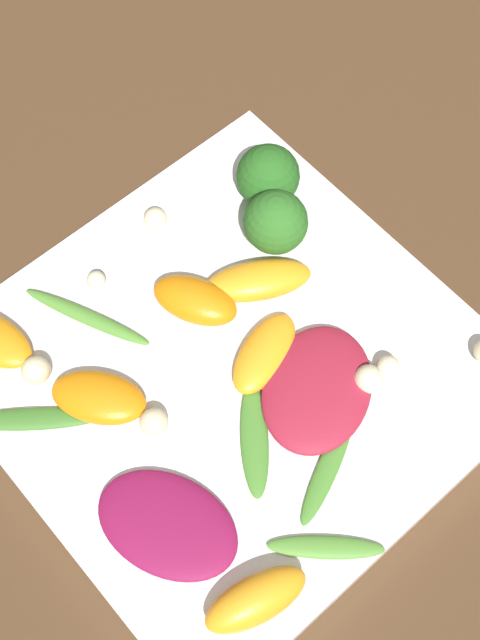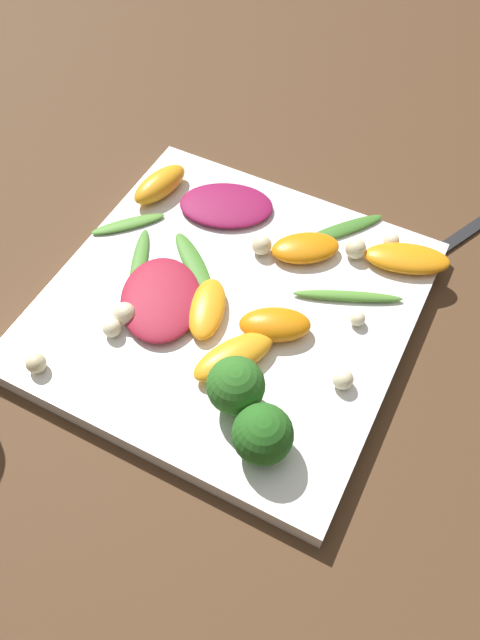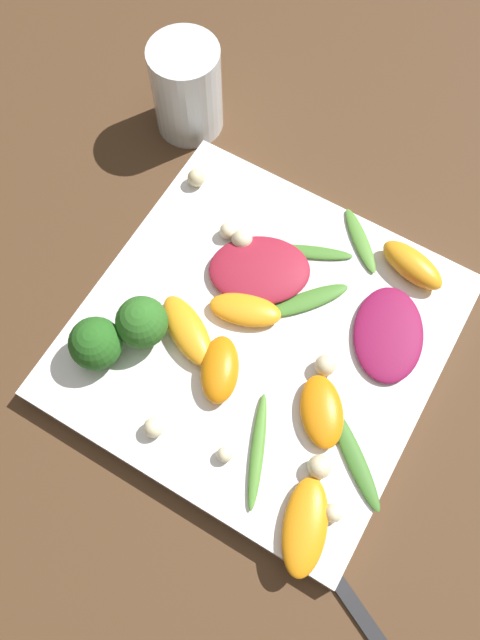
% 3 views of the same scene
% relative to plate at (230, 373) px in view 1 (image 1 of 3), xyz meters
% --- Properties ---
extents(ground_plane, '(2.40, 2.40, 0.00)m').
position_rel_plate_xyz_m(ground_plane, '(0.00, 0.00, -0.01)').
color(ground_plane, '#4C331E').
extents(plate, '(0.29, 0.29, 0.02)m').
position_rel_plate_xyz_m(plate, '(0.00, 0.00, 0.00)').
color(plate, white).
rests_on(plate, ground_plane).
extents(radicchio_leaf_0, '(0.09, 0.10, 0.01)m').
position_rel_plate_xyz_m(radicchio_leaf_0, '(-0.09, -0.05, 0.01)').
color(radicchio_leaf_0, maroon).
rests_on(radicchio_leaf_0, plate).
extents(radicchio_leaf_1, '(0.11, 0.10, 0.01)m').
position_rel_plate_xyz_m(radicchio_leaf_1, '(0.03, -0.05, 0.02)').
color(radicchio_leaf_1, maroon).
rests_on(radicchio_leaf_1, plate).
extents(orange_segment_0, '(0.05, 0.06, 0.02)m').
position_rel_plate_xyz_m(orange_segment_0, '(0.01, 0.05, 0.02)').
color(orange_segment_0, orange).
rests_on(orange_segment_0, plate).
extents(orange_segment_1, '(0.07, 0.05, 0.01)m').
position_rel_plate_xyz_m(orange_segment_1, '(0.02, -0.01, 0.02)').
color(orange_segment_1, orange).
rests_on(orange_segment_1, plate).
extents(orange_segment_2, '(0.07, 0.06, 0.02)m').
position_rel_plate_xyz_m(orange_segment_2, '(0.05, 0.03, 0.02)').
color(orange_segment_2, orange).
rests_on(orange_segment_2, plate).
extents(orange_segment_3, '(0.06, 0.07, 0.02)m').
position_rel_plate_xyz_m(orange_segment_3, '(-0.08, 0.03, 0.02)').
color(orange_segment_3, orange).
rests_on(orange_segment_3, plate).
extents(orange_segment_5, '(0.07, 0.04, 0.02)m').
position_rel_plate_xyz_m(orange_segment_5, '(-0.08, -0.12, 0.02)').
color(orange_segment_5, orange).
rests_on(orange_segment_5, plate).
extents(broccoli_floret_0, '(0.04, 0.04, 0.05)m').
position_rel_plate_xyz_m(broccoli_floret_0, '(0.08, 0.05, 0.04)').
color(broccoli_floret_0, '#7A9E51').
rests_on(broccoli_floret_0, plate).
extents(broccoli_floret_1, '(0.04, 0.04, 0.04)m').
position_rel_plate_xyz_m(broccoli_floret_1, '(0.10, 0.08, 0.03)').
color(broccoli_floret_1, '#7A9E51').
rests_on(broccoli_floret_1, plate).
extents(arugula_sprig_0, '(0.05, 0.09, 0.01)m').
position_rel_plate_xyz_m(arugula_sprig_0, '(-0.05, 0.09, 0.01)').
color(arugula_sprig_0, '#518E33').
rests_on(arugula_sprig_0, plate).
extents(arugula_sprig_1, '(0.06, 0.07, 0.01)m').
position_rel_plate_xyz_m(arugula_sprig_1, '(-0.02, -0.05, 0.01)').
color(arugula_sprig_1, '#47842D').
rests_on(arugula_sprig_1, plate).
extents(arugula_sprig_2, '(0.07, 0.04, 0.00)m').
position_rel_plate_xyz_m(arugula_sprig_2, '(0.00, -0.09, 0.01)').
color(arugula_sprig_2, '#47842D').
rests_on(arugula_sprig_2, plate).
extents(arugula_sprig_3, '(0.06, 0.06, 0.00)m').
position_rel_plate_xyz_m(arugula_sprig_3, '(-0.03, -0.12, 0.01)').
color(arugula_sprig_3, '#518E33').
rests_on(arugula_sprig_3, plate).
extents(arugula_sprig_4, '(0.08, 0.07, 0.01)m').
position_rel_plate_xyz_m(arugula_sprig_4, '(-0.11, 0.05, 0.01)').
color(arugula_sprig_4, '#3D7528').
rests_on(arugula_sprig_4, plate).
extents(macadamia_nut_1, '(0.01, 0.01, 0.01)m').
position_rel_plate_xyz_m(macadamia_nut_1, '(-0.03, 0.10, 0.02)').
color(macadamia_nut_1, beige).
rests_on(macadamia_nut_1, plate).
extents(macadamia_nut_3, '(0.02, 0.02, 0.02)m').
position_rel_plate_xyz_m(macadamia_nut_3, '(0.07, -0.07, 0.02)').
color(macadamia_nut_3, beige).
rests_on(macadamia_nut_3, plate).
extents(macadamia_nut_4, '(0.02, 0.02, 0.02)m').
position_rel_plate_xyz_m(macadamia_nut_4, '(-0.06, -0.00, 0.02)').
color(macadamia_nut_4, beige).
rests_on(macadamia_nut_4, plate).
extents(macadamia_nut_5, '(0.02, 0.02, 0.02)m').
position_rel_plate_xyz_m(macadamia_nut_5, '(0.06, -0.07, 0.02)').
color(macadamia_nut_5, beige).
rests_on(macadamia_nut_5, plate).
extents(macadamia_nut_6, '(0.02, 0.02, 0.02)m').
position_rel_plate_xyz_m(macadamia_nut_6, '(0.03, 0.11, 0.02)').
color(macadamia_nut_6, beige).
rests_on(macadamia_nut_6, plate).
extents(macadamia_nut_7, '(0.02, 0.02, 0.02)m').
position_rel_plate_xyz_m(macadamia_nut_7, '(-0.09, 0.07, 0.02)').
color(macadamia_nut_7, beige).
rests_on(macadamia_nut_7, plate).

